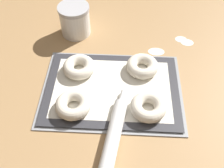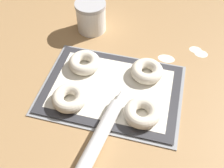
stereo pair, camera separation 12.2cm
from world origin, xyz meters
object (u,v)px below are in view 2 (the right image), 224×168
object	(u,v)px
bagel_back_left	(84,63)
flour_canister	(91,16)
bagel_front_right	(142,113)
bagel_back_right	(147,71)
baking_tray	(112,89)
rolling_pin	(92,151)
bagel_front_left	(70,98)

from	to	relation	value
bagel_back_left	flour_canister	distance (m)	0.25
bagel_front_right	bagel_back_right	distance (m)	0.19
baking_tray	rolling_pin	xyz separation A→B (m)	(0.01, -0.26, 0.02)
bagel_front_left	bagel_back_right	bearing A→B (deg)	38.82
baking_tray	flour_canister	xyz separation A→B (m)	(-0.18, 0.32, 0.06)
bagel_back_left	bagel_back_right	bearing A→B (deg)	3.97
flour_canister	rolling_pin	size ratio (longest dim) A/B	0.28
bagel_back_left	flour_canister	bearing A→B (deg)	100.86
bagel_front_left	bagel_back_left	distance (m)	0.18
bagel_front_left	rolling_pin	bearing A→B (deg)	-51.27
baking_tray	flour_canister	world-z (taller)	flour_canister
bagel_front_left	bagel_front_right	size ratio (longest dim) A/B	1.00
bagel_front_left	rolling_pin	size ratio (longest dim) A/B	0.26
bagel_front_right	bagel_back_right	size ratio (longest dim) A/B	1.00
bagel_back_left	flour_canister	world-z (taller)	flour_canister
bagel_front_right	bagel_back_right	bearing A→B (deg)	94.78
baking_tray	rolling_pin	world-z (taller)	rolling_pin
bagel_front_left	rolling_pin	xyz separation A→B (m)	(0.13, -0.17, -0.01)
bagel_back_right	flour_canister	xyz separation A→B (m)	(-0.29, 0.23, 0.04)
bagel_front_left	bagel_back_right	world-z (taller)	same
flour_canister	bagel_back_right	bearing A→B (deg)	-37.92
bagel_back_left	bagel_back_right	world-z (taller)	same
baking_tray	rolling_pin	size ratio (longest dim) A/B	1.07
bagel_back_left	flour_canister	xyz separation A→B (m)	(-0.05, 0.24, 0.04)
baking_tray	bagel_front_right	xyz separation A→B (m)	(0.13, -0.09, 0.03)
baking_tray	rolling_pin	distance (m)	0.27
baking_tray	bagel_front_right	bearing A→B (deg)	-36.42
flour_canister	baking_tray	bearing A→B (deg)	-60.99
rolling_pin	bagel_front_left	bearing A→B (deg)	128.73
bagel_front_right	bagel_front_left	bearing A→B (deg)	-179.12
bagel_back_left	bagel_back_right	distance (m)	0.24
bagel_back_right	baking_tray	bearing A→B (deg)	-139.87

